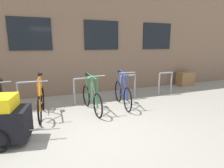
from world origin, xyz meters
TOP-DOWN VIEW (x-y plane):
  - ground_plane at (0.00, 0.00)m, footprint 42.00×42.00m
  - storefront_building at (0.00, 6.46)m, footprint 28.00×6.55m
  - bike_rack at (0.16, 1.90)m, footprint 6.58×0.05m
  - bicycle_green at (0.24, 1.26)m, footprint 0.44×1.65m
  - bicycle_black at (-1.88, 1.28)m, footprint 0.44×1.73m
  - bicycle_blue at (1.21, 1.35)m, footprint 0.44×1.62m
  - bicycle_orange at (-1.05, 1.40)m, footprint 0.44×1.71m
  - bike_trailer at (-1.75, 0.19)m, footprint 1.48×0.77m
  - planter_box at (4.95, 2.85)m, footprint 0.70×0.44m

SIDE VIEW (x-z plane):
  - ground_plane at x=0.00m, z-range 0.00..0.00m
  - planter_box at x=4.95m, z-range 0.00..0.60m
  - bicycle_green at x=0.24m, z-range -0.17..0.91m
  - bicycle_black at x=-1.88m, z-range -0.16..0.91m
  - bicycle_orange at x=-1.05m, z-range -0.16..0.92m
  - bicycle_blue at x=1.21m, z-range -0.16..0.93m
  - bike_trailer at x=-1.75m, z-range 0.01..0.93m
  - bike_rack at x=0.16m, z-range 0.09..0.92m
  - storefront_building at x=0.00m, z-range 0.00..6.92m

